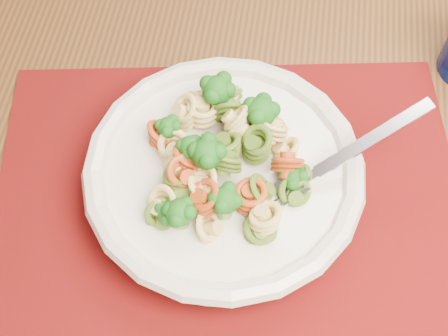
# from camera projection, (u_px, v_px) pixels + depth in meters

# --- Properties ---
(dining_table) EXTENTS (1.57, 1.12, 0.74)m
(dining_table) POSITION_uv_depth(u_px,v_px,m) (252.00, 190.00, 0.68)
(dining_table) COLOR #573618
(dining_table) RESTS_ON ground
(placemat) EXTENTS (0.50, 0.44, 0.00)m
(placemat) POSITION_uv_depth(u_px,v_px,m) (229.00, 209.00, 0.56)
(placemat) COLOR #5B0E03
(placemat) RESTS_ON dining_table
(pasta_bowl) EXTENTS (0.25, 0.25, 0.05)m
(pasta_bowl) POSITION_uv_depth(u_px,v_px,m) (224.00, 174.00, 0.55)
(pasta_bowl) COLOR silver
(pasta_bowl) RESTS_ON placemat
(pasta_broccoli_heap) EXTENTS (0.21, 0.21, 0.06)m
(pasta_broccoli_heap) POSITION_uv_depth(u_px,v_px,m) (224.00, 164.00, 0.53)
(pasta_broccoli_heap) COLOR #E9CF73
(pasta_broccoli_heap) RESTS_ON pasta_bowl
(fork) EXTENTS (0.15, 0.14, 0.08)m
(fork) POSITION_uv_depth(u_px,v_px,m) (291.00, 188.00, 0.52)
(fork) COLOR silver
(fork) RESTS_ON pasta_bowl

